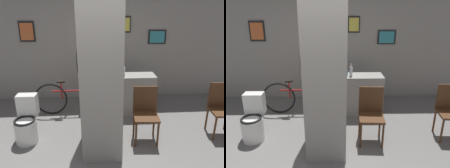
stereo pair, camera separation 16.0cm
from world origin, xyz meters
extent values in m
plane|color=slate|center=(0.00, 0.00, 0.00)|extent=(14.00, 14.00, 0.00)
cube|color=gray|center=(0.00, 2.63, 1.30)|extent=(8.00, 0.06, 2.60)
cube|color=black|center=(-1.60, 2.58, 1.70)|extent=(0.36, 0.02, 0.48)
cube|color=#D86633|center=(-1.60, 2.57, 1.70)|extent=(0.30, 0.01, 0.39)
cube|color=black|center=(1.50, 2.58, 1.55)|extent=(0.44, 0.02, 0.34)
cube|color=teal|center=(1.50, 2.57, 1.55)|extent=(0.36, 0.01, 0.28)
cube|color=black|center=(0.70, 2.58, 1.85)|extent=(0.28, 0.02, 0.38)
cube|color=#E0CC4C|center=(0.70, 2.57, 1.85)|extent=(0.23, 0.01, 0.31)
cube|color=gray|center=(0.09, 0.53, 1.30)|extent=(0.60, 1.07, 2.60)
cylinder|color=black|center=(-0.22, 0.32, 1.55)|extent=(0.03, 0.40, 0.40)
cylinder|color=red|center=(-0.24, 0.32, 1.55)|extent=(0.01, 0.07, 0.07)
cube|color=gray|center=(0.63, 1.66, 0.44)|extent=(1.26, 0.44, 0.88)
cylinder|color=white|center=(-1.23, 0.65, 0.20)|extent=(0.38, 0.38, 0.41)
torus|color=black|center=(-1.23, 0.65, 0.42)|extent=(0.37, 0.37, 0.04)
cube|color=white|center=(-1.23, 0.90, 0.60)|extent=(0.34, 0.20, 0.39)
cylinder|color=#4C2D19|center=(0.66, 0.39, 0.23)|extent=(0.04, 0.04, 0.46)
cylinder|color=#4C2D19|center=(1.03, 0.36, 0.23)|extent=(0.04, 0.04, 0.46)
cylinder|color=#4C2D19|center=(0.68, 0.75, 0.23)|extent=(0.04, 0.04, 0.46)
cylinder|color=#4C2D19|center=(1.05, 0.73, 0.23)|extent=(0.04, 0.04, 0.46)
cube|color=#4C2D19|center=(0.86, 0.56, 0.47)|extent=(0.45, 0.45, 0.04)
cube|color=#4C2D19|center=(0.87, 0.75, 0.73)|extent=(0.42, 0.05, 0.47)
cylinder|color=#4C2D19|center=(2.08, 0.49, 0.23)|extent=(0.04, 0.04, 0.46)
cylinder|color=#4C2D19|center=(2.11, 0.85, 0.23)|extent=(0.04, 0.04, 0.46)
cube|color=#4C2D19|center=(2.28, 0.66, 0.47)|extent=(0.45, 0.45, 0.04)
cube|color=#4C2D19|center=(2.29, 0.85, 0.73)|extent=(0.42, 0.06, 0.47)
torus|color=black|center=(-0.99, 1.68, 0.36)|extent=(0.72, 0.04, 0.72)
torus|color=black|center=(-0.02, 1.68, 0.36)|extent=(0.72, 0.04, 0.72)
cylinder|color=maroon|center=(-0.51, 1.68, 0.55)|extent=(0.89, 0.04, 0.04)
cylinder|color=maroon|center=(-0.75, 1.68, 0.55)|extent=(0.03, 0.03, 0.37)
cylinder|color=maroon|center=(-0.07, 1.68, 0.55)|extent=(0.03, 0.03, 0.34)
cube|color=black|center=(-0.75, 1.68, 0.75)|extent=(0.16, 0.06, 0.04)
cylinder|color=#262626|center=(-0.07, 1.68, 0.71)|extent=(0.03, 0.42, 0.03)
cylinder|color=silver|center=(0.58, 1.61, 0.98)|extent=(0.06, 0.06, 0.19)
cylinder|color=silver|center=(0.58, 1.61, 1.12)|extent=(0.02, 0.02, 0.08)
sphere|color=#333333|center=(0.58, 1.61, 1.17)|extent=(0.03, 0.03, 0.03)
cylinder|color=#19598C|center=(0.46, 1.59, 0.94)|extent=(0.08, 0.08, 0.13)
cylinder|color=#19598C|center=(0.46, 1.59, 1.04)|extent=(0.03, 0.03, 0.05)
sphere|color=#333333|center=(0.46, 1.59, 1.07)|extent=(0.03, 0.03, 0.03)
camera|label=1|loc=(0.06, -2.73, 2.28)|focal=35.00mm
camera|label=2|loc=(0.22, -2.74, 2.28)|focal=35.00mm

